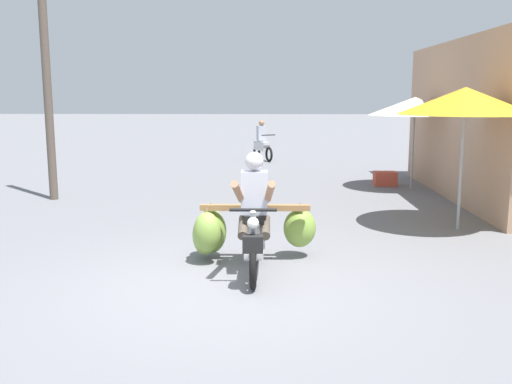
{
  "coord_description": "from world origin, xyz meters",
  "views": [
    {
      "loc": [
        0.51,
        -6.51,
        2.3
      ],
      "look_at": [
        0.33,
        1.58,
        0.9
      ],
      "focal_mm": 39.64,
      "sensor_mm": 36.0,
      "label": 1
    }
  ],
  "objects_px": {
    "motorbike_main_loaded": "(244,227)",
    "market_umbrella_near_shop": "(465,101)",
    "produce_crate": "(385,179)",
    "market_umbrella_further_along": "(415,106)",
    "motorbike_distant_ahead_left": "(262,144)",
    "utility_pole": "(45,43)"
  },
  "relations": [
    {
      "from": "market_umbrella_near_shop",
      "to": "market_umbrella_further_along",
      "type": "bearing_deg",
      "value": 86.9
    },
    {
      "from": "motorbike_main_loaded",
      "to": "utility_pole",
      "type": "xyz_separation_m",
      "value": [
        -4.43,
        4.75,
        2.86
      ]
    },
    {
      "from": "market_umbrella_near_shop",
      "to": "produce_crate",
      "type": "distance_m",
      "value": 5.12
    },
    {
      "from": "motorbike_distant_ahead_left",
      "to": "market_umbrella_further_along",
      "type": "bearing_deg",
      "value": -58.79
    },
    {
      "from": "market_umbrella_near_shop",
      "to": "market_umbrella_further_along",
      "type": "height_order",
      "value": "market_umbrella_near_shop"
    },
    {
      "from": "motorbike_main_loaded",
      "to": "utility_pole",
      "type": "bearing_deg",
      "value": 133.05
    },
    {
      "from": "motorbike_main_loaded",
      "to": "motorbike_distant_ahead_left",
      "type": "distance_m",
      "value": 12.44
    },
    {
      "from": "market_umbrella_near_shop",
      "to": "produce_crate",
      "type": "xyz_separation_m",
      "value": [
        -0.3,
        4.7,
        -2.01
      ]
    },
    {
      "from": "produce_crate",
      "to": "motorbike_main_loaded",
      "type": "bearing_deg",
      "value": -115.86
    },
    {
      "from": "market_umbrella_further_along",
      "to": "utility_pole",
      "type": "relative_size",
      "value": 0.33
    },
    {
      "from": "motorbike_distant_ahead_left",
      "to": "utility_pole",
      "type": "height_order",
      "value": "utility_pole"
    },
    {
      "from": "market_umbrella_near_shop",
      "to": "market_umbrella_further_along",
      "type": "distance_m",
      "value": 4.17
    },
    {
      "from": "motorbike_distant_ahead_left",
      "to": "market_umbrella_near_shop",
      "type": "height_order",
      "value": "market_umbrella_near_shop"
    },
    {
      "from": "motorbike_main_loaded",
      "to": "market_umbrella_near_shop",
      "type": "relative_size",
      "value": 0.77
    },
    {
      "from": "utility_pole",
      "to": "produce_crate",
      "type": "bearing_deg",
      "value": 14.93
    },
    {
      "from": "produce_crate",
      "to": "utility_pole",
      "type": "xyz_separation_m",
      "value": [
        -7.74,
        -2.06,
        3.2
      ]
    },
    {
      "from": "market_umbrella_near_shop",
      "to": "utility_pole",
      "type": "height_order",
      "value": "utility_pole"
    },
    {
      "from": "produce_crate",
      "to": "market_umbrella_near_shop",
      "type": "bearing_deg",
      "value": -86.31
    },
    {
      "from": "market_umbrella_further_along",
      "to": "utility_pole",
      "type": "bearing_deg",
      "value": -169.55
    },
    {
      "from": "market_umbrella_near_shop",
      "to": "motorbike_distant_ahead_left",
      "type": "bearing_deg",
      "value": 108.78
    },
    {
      "from": "motorbike_main_loaded",
      "to": "utility_pole",
      "type": "relative_size",
      "value": 0.27
    },
    {
      "from": "produce_crate",
      "to": "motorbike_distant_ahead_left",
      "type": "bearing_deg",
      "value": 119.68
    }
  ]
}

